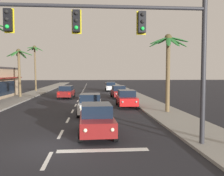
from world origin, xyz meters
name	(u,v)px	position (x,y,z in m)	size (l,w,h in m)	color
ground_plane	(54,147)	(0.00, 0.00, 0.00)	(220.00, 220.00, 0.00)	#232328
sidewalk_right	(139,99)	(7.80, 20.00, 0.07)	(3.20, 110.00, 0.14)	gray
sidewalk_left	(15,100)	(-7.80, 20.00, 0.07)	(3.20, 110.00, 0.14)	gray
lane_markings	(82,100)	(0.44, 19.82, 0.00)	(4.28, 87.84, 0.01)	silver
traffic_signal_mast	(117,34)	(2.83, -0.37, 5.07)	(11.83, 0.41, 7.05)	#2D2D33
sedan_lead_at_stop_bar	(96,119)	(1.96, 2.18, 0.85)	(2.07, 4.50, 1.68)	maroon
sedan_third_in_queue	(90,104)	(1.58, 8.82, 0.85)	(2.01, 4.48, 1.68)	silver
sedan_oncoming_far	(66,92)	(-1.70, 22.04, 0.85)	(2.13, 4.52, 1.68)	maroon
sedan_parked_nearest_kerb	(119,92)	(5.31, 21.76, 0.85)	(2.03, 4.48, 1.68)	maroon
sedan_parked_mid_kerb	(111,87)	(5.20, 34.71, 0.85)	(2.00, 4.47, 1.68)	silver
sedan_parked_far_kerb	(127,98)	(5.16, 13.01, 0.85)	(2.02, 4.48, 1.68)	red
palm_left_third	(19,63)	(-8.12, 23.24, 4.77)	(3.64, 3.52, 6.66)	brown
palm_left_farthest	(35,58)	(-8.59, 34.61, 6.04)	(3.00, 2.82, 8.36)	brown
palm_right_second	(168,55)	(8.06, 8.90, 4.88)	(3.37, 3.23, 6.58)	brown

